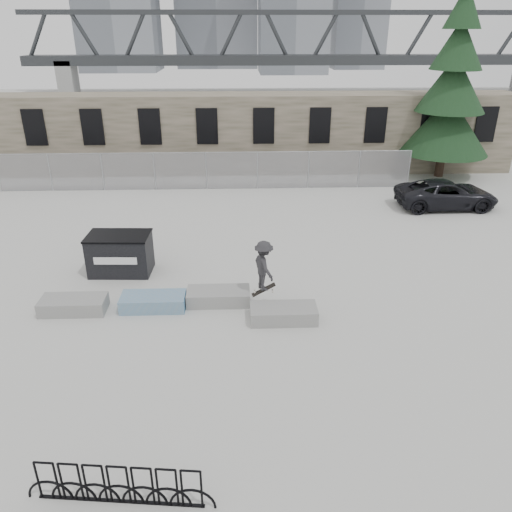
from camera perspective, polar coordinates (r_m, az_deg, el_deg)
The scene contains 13 objects.
ground at distance 15.99m, azimuth -7.94°, elevation -5.80°, with size 120.00×120.00×0.00m, color #B9BAB4.
stone_wall at distance 30.53m, azimuth -5.44°, elevation 13.77°, with size 36.00×2.58×4.50m.
chainlink_fence at distance 27.17m, azimuth -5.72°, elevation 9.72°, with size 22.06×0.06×2.02m.
planter_far_left at distance 16.50m, azimuth -20.14°, elevation -5.20°, with size 2.00×0.90×0.45m.
planter_center_left at distance 15.99m, azimuth -11.66°, elevation -5.08°, with size 2.00×0.90×0.45m.
planter_center_right at distance 16.01m, azimuth -4.31°, elevation -4.56°, with size 2.00×0.90×0.45m.
planter_offset at distance 15.09m, azimuth 3.16°, elevation -6.52°, with size 2.00×0.90×0.45m.
dumpster at distance 18.35m, azimuth -15.26°, elevation 0.28°, with size 2.24×1.43×1.44m.
bike_rack at distance 10.37m, azimuth -15.40°, elevation -23.93°, with size 3.58×0.43×0.90m.
spruce_tree at distance 30.81m, azimuth 21.40°, elevation 16.83°, with size 4.92×4.92×11.50m.
truss_bridge at distance 69.30m, azimuth 5.09°, elevation 21.55°, with size 70.00×3.00×9.80m.
suv at distance 25.97m, azimuth 20.92°, elevation 6.63°, with size 2.21×4.80×1.33m, color black.
skateboarder at distance 15.20m, azimuth 0.90°, elevation -1.14°, with size 0.94×1.18×1.82m.
Camera 1 is at (1.68, -13.68, 8.11)m, focal length 35.00 mm.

